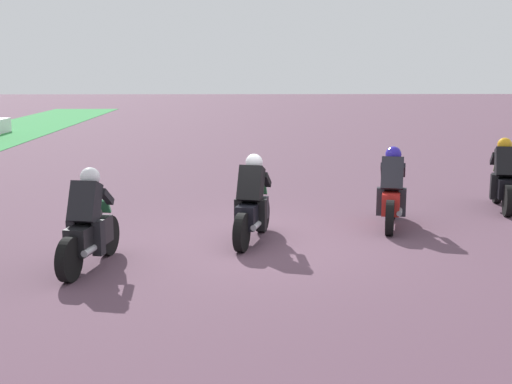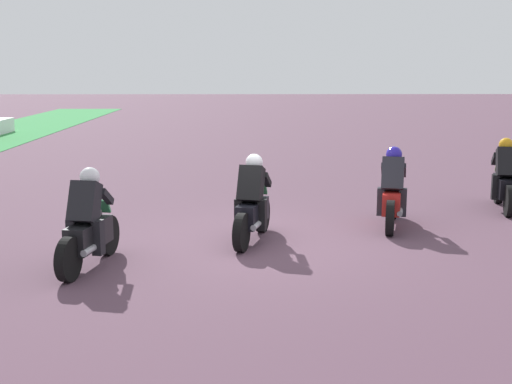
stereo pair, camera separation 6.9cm
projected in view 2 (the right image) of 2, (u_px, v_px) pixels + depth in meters
ground_plane at (257, 242)px, 11.75m from camera, size 120.00×120.00×0.00m
rider_lane_a at (505, 181)px, 14.27m from camera, size 2.03×0.63×1.51m
rider_lane_b at (392, 194)px, 12.76m from camera, size 2.01×0.65×1.51m
rider_lane_c at (253, 206)px, 11.71m from camera, size 2.00×0.68×1.51m
rider_lane_d at (89, 227)px, 10.19m from camera, size 2.03×0.62×1.51m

